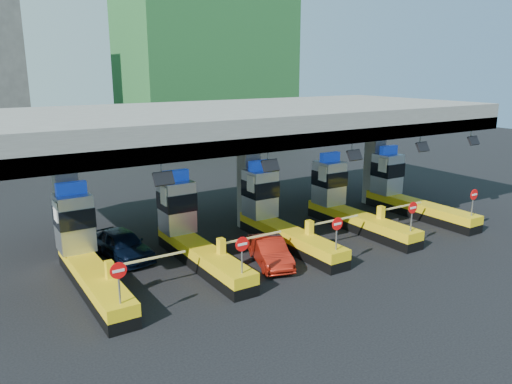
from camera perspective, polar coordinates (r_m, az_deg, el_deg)
ground at (r=26.95m, az=2.54°, el=-5.69°), size 120.00×120.00×0.00m
toll_canopy at (r=27.93m, az=-0.72°, el=7.95°), size 28.00×12.09×7.00m
toll_lane_far_left at (r=22.86m, az=-19.01°, el=-6.41°), size 4.43×8.00×4.16m
toll_lane_left at (r=24.36m, az=-7.52°, el=-4.49°), size 4.43×8.00×4.16m
toll_lane_center at (r=26.73m, az=2.24°, el=-2.70°), size 4.43×8.00×4.16m
toll_lane_right at (r=29.76m, az=10.19°, el=-1.18°), size 4.43×8.00×4.16m
toll_lane_far_right at (r=33.26m, az=16.57°, el=0.06°), size 4.43×8.00×4.16m
bg_building_scaffold at (r=59.29m, az=-5.95°, el=18.67°), size 18.00×12.00×28.00m
van at (r=25.26m, az=-15.04°, el=-5.79°), size 2.37×4.47×1.45m
red_car at (r=23.77m, az=1.59°, el=-6.79°), size 2.44×4.08×1.27m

